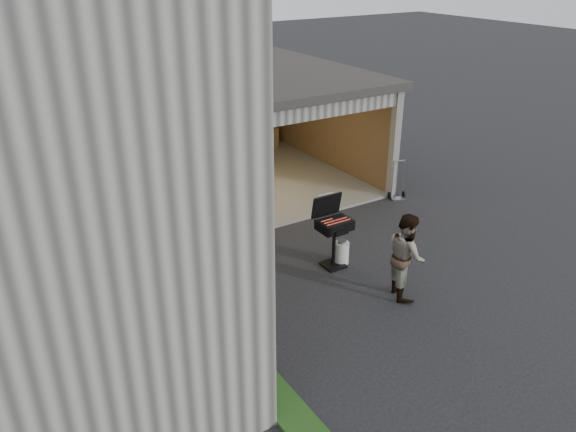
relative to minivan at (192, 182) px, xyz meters
The scene contains 10 objects.
ground 5.76m from the minivan, 84.11° to the right, with size 80.00×80.00×0.00m, color black.
groundcover_strip 6.92m from the minivan, 103.94° to the right, with size 0.50×8.00×0.06m, color #193814.
garage 2.16m from the minivan, 39.03° to the left, with size 6.80×6.30×2.90m.
minivan is the anchor object (origin of this frame).
woman 4.57m from the minivan, 109.35° to the right, with size 0.66×0.43×1.80m, color #98ADBF.
man 5.95m from the minivan, 74.01° to the right, with size 0.77×0.60×1.58m, color #431F1A.
bbq_grill 4.37m from the minivan, 74.69° to the right, with size 0.64×0.56×1.43m.
propane_tank 4.45m from the minivan, 72.07° to the right, with size 0.30×0.30×0.45m, color silver.
plywood_panel 6.08m from the minivan, 106.74° to the right, with size 0.05×0.98×1.09m, color brown.
hand_truck 5.11m from the minivan, 27.65° to the right, with size 0.45×0.41×1.01m.
Camera 1 is at (-5.28, -6.24, 5.61)m, focal length 35.00 mm.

